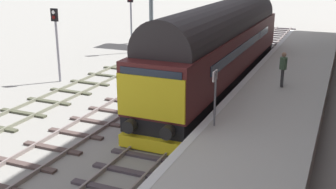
{
  "coord_description": "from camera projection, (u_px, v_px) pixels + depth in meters",
  "views": [
    {
      "loc": [
        6.1,
        -15.72,
        6.58
      ],
      "look_at": [
        0.2,
        -1.92,
        1.85
      ],
      "focal_mm": 44.73,
      "sensor_mm": 36.0,
      "label": 1
    }
  ],
  "objects": [
    {
      "name": "waiting_passenger",
      "position": [
        283.0,
        66.0,
        19.48
      ],
      "size": [
        0.4,
        0.5,
        1.64
      ],
      "rotation": [
        0.0,
        0.0,
        1.76
      ],
      "color": "#353435",
      "rests_on": "station_platform"
    },
    {
      "name": "track_adjacent_far_west",
      "position": [
        49.0,
        101.0,
        20.67
      ],
      "size": [
        2.5,
        60.0,
        0.15
      ],
      "color": "gray",
      "rests_on": "ground"
    },
    {
      "name": "platform_number_sign",
      "position": [
        215.0,
        90.0,
        14.6
      ],
      "size": [
        0.1,
        0.44,
        2.03
      ],
      "color": "slate",
      "rests_on": "station_platform"
    },
    {
      "name": "ground_plane",
      "position": [
        181.0,
        123.0,
        18.05
      ],
      "size": [
        140.0,
        140.0,
        0.0
      ],
      "primitive_type": "plane",
      "color": "gray",
      "rests_on": "ground"
    },
    {
      "name": "diesel_locomotive",
      "position": [
        221.0,
        43.0,
        22.32
      ],
      "size": [
        2.74,
        17.95,
        4.68
      ],
      "color": "black",
      "rests_on": "ground"
    },
    {
      "name": "track_adjacent_west",
      "position": [
        113.0,
        111.0,
        19.3
      ],
      "size": [
        2.5,
        60.0,
        0.15
      ],
      "color": "gray",
      "rests_on": "ground"
    },
    {
      "name": "signal_post_far",
      "position": [
        131.0,
        12.0,
        31.23
      ],
      "size": [
        0.44,
        0.22,
        4.79
      ],
      "color": "gray",
      "rests_on": "ground"
    },
    {
      "name": "track_main",
      "position": [
        181.0,
        121.0,
        18.03
      ],
      "size": [
        2.5,
        60.0,
        0.15
      ],
      "color": "gray",
      "rests_on": "ground"
    },
    {
      "name": "signal_post_mid",
      "position": [
        57.0,
        37.0,
        23.55
      ],
      "size": [
        0.44,
        0.22,
        4.2
      ],
      "color": "gray",
      "rests_on": "ground"
    },
    {
      "name": "station_platform",
      "position": [
        266.0,
        124.0,
        16.55
      ],
      "size": [
        4.0,
        44.0,
        1.01
      ],
      "color": "#B6B7AB",
      "rests_on": "ground"
    }
  ]
}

